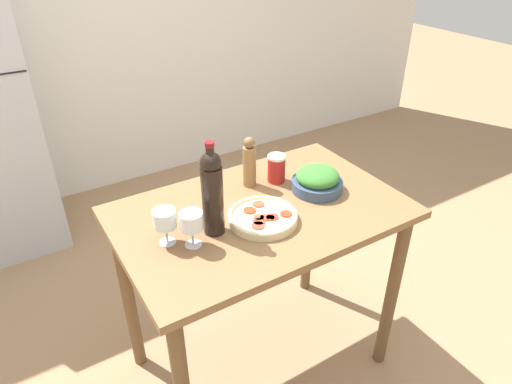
{
  "coord_description": "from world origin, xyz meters",
  "views": [
    {
      "loc": [
        -0.8,
        -1.27,
        1.89
      ],
      "look_at": [
        0.0,
        0.04,
        0.96
      ],
      "focal_mm": 32.0,
      "sensor_mm": 36.0,
      "label": 1
    }
  ],
  "objects_px": {
    "wine_bottle": "(212,191)",
    "salad_bowl": "(317,180)",
    "wine_glass_far": "(165,220)",
    "pepper_mill": "(249,163)",
    "wine_glass_near": "(191,223)",
    "homemade_pizza": "(263,217)",
    "salt_canister": "(276,168)"
  },
  "relations": [
    {
      "from": "wine_bottle",
      "to": "pepper_mill",
      "type": "relative_size",
      "value": 1.62
    },
    {
      "from": "wine_glass_near",
      "to": "wine_glass_far",
      "type": "xyz_separation_m",
      "value": [
        -0.07,
        0.06,
        0.0
      ]
    },
    {
      "from": "salad_bowl",
      "to": "homemade_pizza",
      "type": "height_order",
      "value": "salad_bowl"
    },
    {
      "from": "wine_glass_far",
      "to": "wine_bottle",
      "type": "bearing_deg",
      "value": -8.71
    },
    {
      "from": "wine_glass_near",
      "to": "homemade_pizza",
      "type": "distance_m",
      "value": 0.3
    },
    {
      "from": "pepper_mill",
      "to": "wine_glass_far",
      "type": "bearing_deg",
      "value": -156.9
    },
    {
      "from": "wine_bottle",
      "to": "salad_bowl",
      "type": "relative_size",
      "value": 1.68
    },
    {
      "from": "salad_bowl",
      "to": "salt_canister",
      "type": "distance_m",
      "value": 0.18
    },
    {
      "from": "wine_bottle",
      "to": "wine_glass_far",
      "type": "bearing_deg",
      "value": 171.29
    },
    {
      "from": "salad_bowl",
      "to": "pepper_mill",
      "type": "bearing_deg",
      "value": 140.17
    },
    {
      "from": "salad_bowl",
      "to": "homemade_pizza",
      "type": "relative_size",
      "value": 0.81
    },
    {
      "from": "pepper_mill",
      "to": "homemade_pizza",
      "type": "distance_m",
      "value": 0.29
    },
    {
      "from": "pepper_mill",
      "to": "wine_glass_near",
      "type": "bearing_deg",
      "value": -146.42
    },
    {
      "from": "wine_glass_far",
      "to": "homemade_pizza",
      "type": "xyz_separation_m",
      "value": [
        0.36,
        -0.06,
        -0.08
      ]
    },
    {
      "from": "wine_glass_near",
      "to": "pepper_mill",
      "type": "xyz_separation_m",
      "value": [
        0.38,
        0.25,
        0.01
      ]
    },
    {
      "from": "pepper_mill",
      "to": "salad_bowl",
      "type": "relative_size",
      "value": 1.04
    },
    {
      "from": "wine_glass_near",
      "to": "salad_bowl",
      "type": "bearing_deg",
      "value": 6.9
    },
    {
      "from": "wine_glass_far",
      "to": "homemade_pizza",
      "type": "bearing_deg",
      "value": -10.12
    },
    {
      "from": "salad_bowl",
      "to": "wine_glass_near",
      "type": "bearing_deg",
      "value": -173.1
    },
    {
      "from": "wine_glass_near",
      "to": "salad_bowl",
      "type": "distance_m",
      "value": 0.61
    },
    {
      "from": "wine_glass_near",
      "to": "salt_canister",
      "type": "height_order",
      "value": "wine_glass_near"
    },
    {
      "from": "wine_bottle",
      "to": "homemade_pizza",
      "type": "distance_m",
      "value": 0.24
    },
    {
      "from": "wine_glass_far",
      "to": "homemade_pizza",
      "type": "distance_m",
      "value": 0.37
    },
    {
      "from": "salt_canister",
      "to": "wine_glass_near",
      "type": "bearing_deg",
      "value": -155.96
    },
    {
      "from": "homemade_pizza",
      "to": "wine_bottle",
      "type": "bearing_deg",
      "value": 168.57
    },
    {
      "from": "wine_glass_far",
      "to": "pepper_mill",
      "type": "distance_m",
      "value": 0.5
    },
    {
      "from": "wine_bottle",
      "to": "salad_bowl",
      "type": "height_order",
      "value": "wine_bottle"
    },
    {
      "from": "wine_bottle",
      "to": "wine_glass_far",
      "type": "distance_m",
      "value": 0.19
    },
    {
      "from": "wine_glass_near",
      "to": "homemade_pizza",
      "type": "bearing_deg",
      "value": -0.76
    },
    {
      "from": "homemade_pizza",
      "to": "wine_glass_far",
      "type": "bearing_deg",
      "value": 169.88
    },
    {
      "from": "wine_bottle",
      "to": "wine_glass_far",
      "type": "xyz_separation_m",
      "value": [
        -0.17,
        0.03,
        -0.07
      ]
    },
    {
      "from": "wine_glass_far",
      "to": "salad_bowl",
      "type": "height_order",
      "value": "wine_glass_far"
    }
  ]
}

